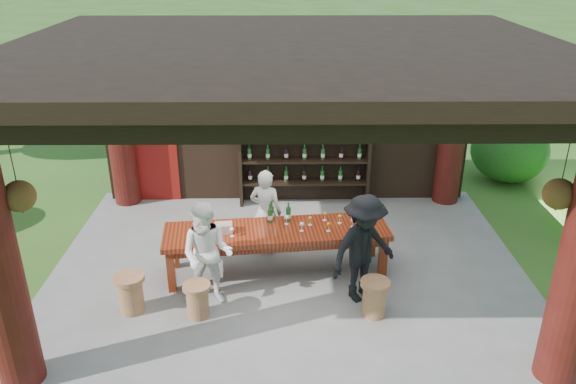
{
  "coord_description": "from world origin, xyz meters",
  "views": [
    {
      "loc": [
        -0.08,
        -7.59,
        4.73
      ],
      "look_at": [
        0.0,
        0.4,
        1.15
      ],
      "focal_mm": 35.0,
      "sensor_mm": 36.0,
      "label": 1
    }
  ],
  "objects_px": {
    "wine_shelf": "(305,150)",
    "guest_man": "(363,249)",
    "stool_near_left": "(197,299)",
    "stool_near_right": "(374,297)",
    "stool_far_left": "(131,293)",
    "host": "(266,212)",
    "tasting_table": "(277,236)",
    "guest_woman": "(207,254)",
    "napkin_basket": "(224,228)"
  },
  "relations": [
    {
      "from": "guest_woman",
      "to": "napkin_basket",
      "type": "height_order",
      "value": "guest_woman"
    },
    {
      "from": "stool_near_right",
      "to": "napkin_basket",
      "type": "bearing_deg",
      "value": 154.14
    },
    {
      "from": "stool_near_left",
      "to": "stool_far_left",
      "type": "relative_size",
      "value": 0.9
    },
    {
      "from": "tasting_table",
      "to": "stool_near_right",
      "type": "relative_size",
      "value": 6.45
    },
    {
      "from": "host",
      "to": "guest_man",
      "type": "xyz_separation_m",
      "value": [
        1.4,
        -1.34,
        0.08
      ]
    },
    {
      "from": "tasting_table",
      "to": "guest_woman",
      "type": "bearing_deg",
      "value": -141.23
    },
    {
      "from": "stool_near_right",
      "to": "guest_woman",
      "type": "relative_size",
      "value": 0.35
    },
    {
      "from": "guest_woman",
      "to": "guest_man",
      "type": "bearing_deg",
      "value": 9.7
    },
    {
      "from": "tasting_table",
      "to": "guest_man",
      "type": "relative_size",
      "value": 2.15
    },
    {
      "from": "guest_woman",
      "to": "guest_man",
      "type": "relative_size",
      "value": 0.95
    },
    {
      "from": "host",
      "to": "wine_shelf",
      "type": "bearing_deg",
      "value": -94.03
    },
    {
      "from": "guest_man",
      "to": "napkin_basket",
      "type": "bearing_deg",
      "value": 131.76
    },
    {
      "from": "guest_woman",
      "to": "guest_man",
      "type": "xyz_separation_m",
      "value": [
        2.17,
        0.06,
        0.04
      ]
    },
    {
      "from": "guest_woman",
      "to": "stool_near_right",
      "type": "bearing_deg",
      "value": -0.6
    },
    {
      "from": "stool_far_left",
      "to": "guest_man",
      "type": "height_order",
      "value": "guest_man"
    },
    {
      "from": "stool_far_left",
      "to": "napkin_basket",
      "type": "bearing_deg",
      "value": 36.69
    },
    {
      "from": "host",
      "to": "guest_woman",
      "type": "distance_m",
      "value": 1.61
    },
    {
      "from": "stool_near_right",
      "to": "guest_woman",
      "type": "distance_m",
      "value": 2.37
    },
    {
      "from": "wine_shelf",
      "to": "guest_man",
      "type": "xyz_separation_m",
      "value": [
        0.71,
        -3.23,
        -0.3
      ]
    },
    {
      "from": "wine_shelf",
      "to": "host",
      "type": "height_order",
      "value": "wine_shelf"
    },
    {
      "from": "wine_shelf",
      "to": "host",
      "type": "xyz_separation_m",
      "value": [
        -0.69,
        -1.89,
        -0.38
      ]
    },
    {
      "from": "host",
      "to": "napkin_basket",
      "type": "xyz_separation_m",
      "value": [
        -0.61,
        -0.72,
        0.09
      ]
    },
    {
      "from": "stool_far_left",
      "to": "tasting_table",
      "type": "bearing_deg",
      "value": 26.21
    },
    {
      "from": "stool_far_left",
      "to": "guest_man",
      "type": "relative_size",
      "value": 0.35
    },
    {
      "from": "wine_shelf",
      "to": "napkin_basket",
      "type": "bearing_deg",
      "value": -116.45
    },
    {
      "from": "stool_near_right",
      "to": "tasting_table",
      "type": "bearing_deg",
      "value": 140.3
    },
    {
      "from": "guest_man",
      "to": "stool_far_left",
      "type": "bearing_deg",
      "value": 154.08
    },
    {
      "from": "stool_near_left",
      "to": "stool_near_right",
      "type": "height_order",
      "value": "stool_near_right"
    },
    {
      "from": "stool_near_left",
      "to": "stool_far_left",
      "type": "xyz_separation_m",
      "value": [
        -0.94,
        0.13,
        0.03
      ]
    },
    {
      "from": "napkin_basket",
      "to": "tasting_table",
      "type": "bearing_deg",
      "value": 5.79
    },
    {
      "from": "wine_shelf",
      "to": "guest_man",
      "type": "height_order",
      "value": "wine_shelf"
    },
    {
      "from": "tasting_table",
      "to": "stool_near_left",
      "type": "height_order",
      "value": "tasting_table"
    },
    {
      "from": "stool_near_left",
      "to": "guest_woman",
      "type": "bearing_deg",
      "value": 70.88
    },
    {
      "from": "wine_shelf",
      "to": "stool_near_right",
      "type": "relative_size",
      "value": 4.64
    },
    {
      "from": "host",
      "to": "guest_man",
      "type": "bearing_deg",
      "value": 152.26
    },
    {
      "from": "wine_shelf",
      "to": "stool_near_left",
      "type": "bearing_deg",
      "value": -113.47
    },
    {
      "from": "tasting_table",
      "to": "stool_far_left",
      "type": "distance_m",
      "value": 2.27
    },
    {
      "from": "wine_shelf",
      "to": "napkin_basket",
      "type": "xyz_separation_m",
      "value": [
        -1.3,
        -2.61,
        -0.28
      ]
    },
    {
      "from": "guest_woman",
      "to": "host",
      "type": "bearing_deg",
      "value": 69.25
    },
    {
      "from": "tasting_table",
      "to": "stool_far_left",
      "type": "bearing_deg",
      "value": -153.79
    },
    {
      "from": "stool_near_left",
      "to": "guest_man",
      "type": "xyz_separation_m",
      "value": [
        2.29,
        0.41,
        0.54
      ]
    },
    {
      "from": "wine_shelf",
      "to": "stool_near_left",
      "type": "height_order",
      "value": "wine_shelf"
    },
    {
      "from": "stool_near_left",
      "to": "host",
      "type": "height_order",
      "value": "host"
    },
    {
      "from": "guest_man",
      "to": "napkin_basket",
      "type": "xyz_separation_m",
      "value": [
        -2.01,
        0.62,
        0.01
      ]
    },
    {
      "from": "wine_shelf",
      "to": "guest_woman",
      "type": "bearing_deg",
      "value": -113.92
    },
    {
      "from": "stool_near_right",
      "to": "stool_far_left",
      "type": "bearing_deg",
      "value": 177.91
    },
    {
      "from": "stool_near_left",
      "to": "tasting_table",
      "type": "bearing_deg",
      "value": 46.06
    },
    {
      "from": "stool_near_left",
      "to": "guest_man",
      "type": "bearing_deg",
      "value": 10.24
    },
    {
      "from": "stool_near_left",
      "to": "guest_man",
      "type": "height_order",
      "value": "guest_man"
    },
    {
      "from": "wine_shelf",
      "to": "stool_near_left",
      "type": "distance_m",
      "value": 4.07
    }
  ]
}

